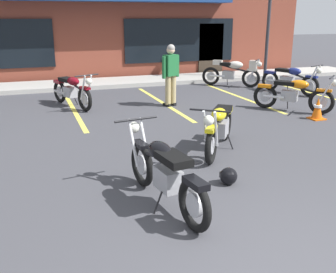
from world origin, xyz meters
name	(u,v)px	position (x,y,z in m)	size (l,w,h in m)	color
ground_plane	(175,157)	(0.00, 3.82, 0.00)	(80.00, 80.00, 0.00)	#3D3D42
sidewalk_kerb	(97,83)	(0.00, 11.82, 0.07)	(22.00, 1.80, 0.14)	#A8A59E
brick_storefront_building	(80,28)	(0.00, 15.44, 1.88)	(18.23, 5.94, 3.75)	brown
painted_stall_lines	(119,106)	(0.00, 8.22, 0.00)	(12.71, 4.80, 0.01)	#DBCC4C
motorcycle_foreground_classic	(164,172)	(-0.78, 2.15, 0.46)	(0.74, 2.10, 0.98)	black
motorcycle_red_sportbike	(72,90)	(-1.24, 8.53, 0.46)	(1.06, 2.01, 0.98)	black
motorcycle_black_cruiser	(294,94)	(4.12, 6.07, 0.46)	(1.56, 1.74, 0.98)	black
motorcycle_blue_standard	(219,127)	(0.87, 3.85, 0.46)	(1.50, 1.78, 0.98)	black
motorcycle_orange_scrambler	(234,71)	(4.51, 9.96, 0.53)	(1.73, 1.57, 0.98)	black
motorcycle_cream_vintage	(290,79)	(5.57, 8.20, 0.46)	(1.06, 2.01, 0.98)	black
person_in_black_shirt	(171,72)	(1.33, 7.73, 0.95)	(0.59, 0.38, 1.68)	black
helmet_on_pavement	(228,176)	(0.32, 2.44, 0.13)	(0.26, 0.26, 0.26)	black
traffic_cone	(318,109)	(4.16, 5.16, 0.26)	(0.34, 0.34, 0.53)	orange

